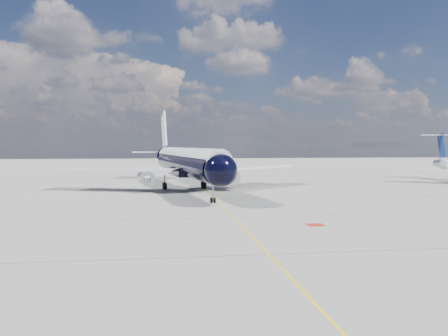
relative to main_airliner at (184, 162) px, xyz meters
The scene contains 4 objects.
ground 7.99m from the main_airliner, 55.91° to the left, with size 320.00×320.00×0.00m, color gray.
taxiway_centerline 5.87m from the main_airliner, ahead, with size 0.16×160.00×0.01m, color yellow.
red_marking 36.41m from the main_airliner, 73.14° to the right, with size 1.60×1.60×0.01m, color maroon.
main_airliner is the anchor object (origin of this frame).
Camera 1 is at (-6.81, -48.21, 7.34)m, focal length 35.00 mm.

